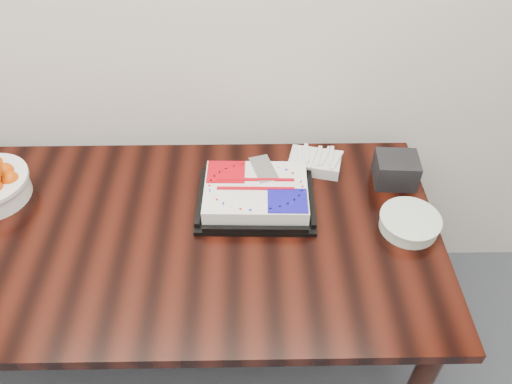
{
  "coord_description": "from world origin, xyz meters",
  "views": [
    {
      "loc": [
        0.29,
        0.92,
        1.97
      ],
      "look_at": [
        0.3,
        2.1,
        0.83
      ],
      "focal_mm": 35.0,
      "sensor_mm": 36.0,
      "label": 1
    }
  ],
  "objects_px": {
    "cake_tray": "(256,195)",
    "napkin_box": "(396,170)",
    "table": "(166,248)",
    "plate_stack": "(409,223)"
  },
  "relations": [
    {
      "from": "table",
      "to": "plate_stack",
      "type": "xyz_separation_m",
      "value": [
        0.8,
        0.0,
        0.11
      ]
    },
    {
      "from": "cake_tray",
      "to": "napkin_box",
      "type": "relative_size",
      "value": 2.78
    },
    {
      "from": "plate_stack",
      "to": "cake_tray",
      "type": "bearing_deg",
      "value": 165.88
    },
    {
      "from": "plate_stack",
      "to": "napkin_box",
      "type": "relative_size",
      "value": 1.35
    },
    {
      "from": "cake_tray",
      "to": "napkin_box",
      "type": "xyz_separation_m",
      "value": [
        0.5,
        0.1,
        0.01
      ]
    },
    {
      "from": "table",
      "to": "cake_tray",
      "type": "distance_m",
      "value": 0.35
    },
    {
      "from": "cake_tray",
      "to": "napkin_box",
      "type": "distance_m",
      "value": 0.51
    },
    {
      "from": "napkin_box",
      "to": "cake_tray",
      "type": "bearing_deg",
      "value": -168.26
    },
    {
      "from": "table",
      "to": "cake_tray",
      "type": "height_order",
      "value": "cake_tray"
    },
    {
      "from": "table",
      "to": "cake_tray",
      "type": "xyz_separation_m",
      "value": [
        0.3,
        0.13,
        0.12
      ]
    }
  ]
}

